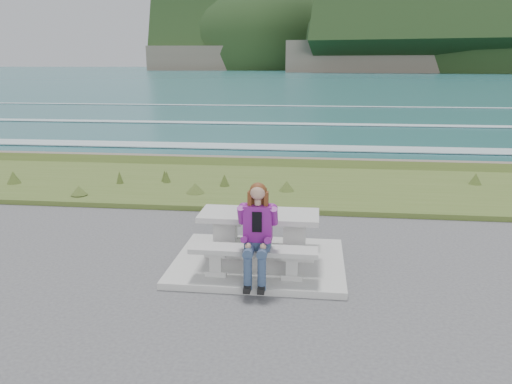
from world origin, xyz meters
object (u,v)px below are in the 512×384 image
(bench_landward, at_px, (253,255))
(seated_woman, at_px, (257,247))
(picnic_table, at_px, (259,223))
(bench_seaward, at_px, (264,224))

(bench_landward, height_order, seated_woman, seated_woman)
(picnic_table, distance_m, bench_seaward, 0.74)
(bench_seaward, distance_m, seated_woman, 1.54)
(bench_landward, distance_m, bench_seaward, 1.40)
(picnic_table, relative_size, bench_seaward, 1.00)
(seated_woman, bearing_deg, bench_landward, 114.94)
(picnic_table, bearing_deg, bench_seaward, 90.00)
(picnic_table, relative_size, bench_landward, 1.00)
(picnic_table, relative_size, seated_woman, 1.30)
(seated_woman, bearing_deg, picnic_table, 93.78)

